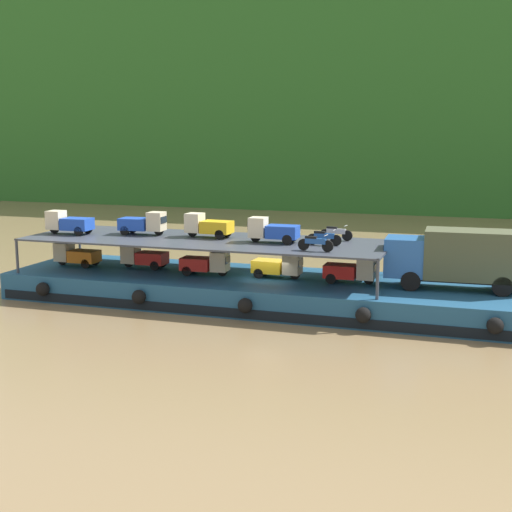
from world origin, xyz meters
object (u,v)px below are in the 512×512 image
(mini_truck_lower_mid, at_px, (206,263))
(mini_truck_upper_bow, at_px, (273,230))
(cargo_barge, at_px, (268,291))
(mini_truck_lower_fore, at_px, (278,266))
(mini_truck_upper_stern, at_px, (69,223))
(covered_lorry, at_px, (457,257))
(mini_truck_lower_stern, at_px, (76,255))
(mini_truck_upper_mid, at_px, (143,223))
(motorcycle_upper_centre, at_px, (324,237))
(mini_truck_lower_aft, at_px, (144,257))
(mini_truck_upper_fore, at_px, (208,226))
(motorcycle_upper_port, at_px, (315,243))
(mini_truck_lower_bow, at_px, (351,270))
(motorcycle_upper_stbd, at_px, (336,233))

(mini_truck_lower_mid, height_order, mini_truck_upper_bow, mini_truck_upper_bow)
(cargo_barge, distance_m, mini_truck_upper_bow, 3.45)
(mini_truck_lower_fore, height_order, mini_truck_upper_stern, mini_truck_upper_stern)
(covered_lorry, height_order, mini_truck_lower_stern, covered_lorry)
(mini_truck_upper_mid, distance_m, motorcycle_upper_centre, 11.08)
(cargo_barge, height_order, mini_truck_lower_fore, mini_truck_lower_fore)
(mini_truck_lower_mid, height_order, mini_truck_upper_stern, mini_truck_upper_stern)
(mini_truck_lower_mid, xyz_separation_m, mini_truck_lower_fore, (4.13, 0.51, 0.00))
(cargo_barge, height_order, mini_truck_lower_aft, mini_truck_lower_aft)
(mini_truck_lower_aft, bearing_deg, cargo_barge, -3.42)
(mini_truck_upper_fore, relative_size, motorcycle_upper_port, 1.46)
(covered_lorry, distance_m, mini_truck_lower_bow, 5.54)
(mini_truck_lower_fore, bearing_deg, mini_truck_upper_bow, -146.30)
(mini_truck_upper_stern, height_order, mini_truck_upper_fore, same)
(covered_lorry, relative_size, mini_truck_lower_aft, 2.86)
(mini_truck_upper_mid, height_order, mini_truck_upper_bow, same)
(mini_truck_lower_bow, bearing_deg, covered_lorry, 2.14)
(mini_truck_lower_bow, distance_m, motorcycle_upper_centre, 2.29)
(mini_truck_lower_stern, xyz_separation_m, mini_truck_lower_mid, (8.53, -0.08, 0.00))
(mini_truck_upper_stern, xyz_separation_m, mini_truck_upper_mid, (4.36, 1.17, 0.00))
(covered_lorry, distance_m, mini_truck_lower_mid, 13.71)
(mini_truck_lower_stern, height_order, mini_truck_upper_fore, mini_truck_upper_fore)
(mini_truck_lower_fore, relative_size, mini_truck_upper_bow, 1.01)
(mini_truck_upper_bow, distance_m, motorcycle_upper_stbd, 3.71)
(cargo_barge, relative_size, mini_truck_upper_fore, 10.82)
(cargo_barge, distance_m, mini_truck_lower_mid, 3.92)
(cargo_barge, distance_m, mini_truck_upper_stern, 12.82)
(mini_truck_lower_fore, xyz_separation_m, mini_truck_upper_bow, (-0.27, -0.18, 2.00))
(mini_truck_lower_mid, height_order, mini_truck_lower_bow, same)
(cargo_barge, relative_size, mini_truck_lower_aft, 10.84)
(cargo_barge, relative_size, mini_truck_upper_bow, 10.87)
(mini_truck_lower_stern, height_order, motorcycle_upper_port, motorcycle_upper_port)
(motorcycle_upper_centre, bearing_deg, mini_truck_lower_bow, 3.66)
(mini_truck_lower_bow, xyz_separation_m, mini_truck_upper_bow, (-4.36, -0.11, 2.00))
(mini_truck_lower_bow, xyz_separation_m, motorcycle_upper_centre, (-1.49, -0.10, 1.74))
(mini_truck_upper_stern, distance_m, motorcycle_upper_port, 15.51)
(mini_truck_upper_stern, height_order, motorcycle_upper_stbd, mini_truck_upper_stern)
(mini_truck_lower_stern, bearing_deg, mini_truck_lower_aft, 9.52)
(mini_truck_lower_stern, relative_size, mini_truck_upper_bow, 0.99)
(mini_truck_lower_mid, relative_size, motorcycle_upper_stbd, 1.47)
(mini_truck_upper_mid, bearing_deg, mini_truck_lower_mid, -11.16)
(mini_truck_lower_stern, distance_m, mini_truck_lower_mid, 8.53)
(mini_truck_lower_aft, distance_m, mini_truck_upper_bow, 8.46)
(motorcycle_upper_stbd, bearing_deg, mini_truck_lower_mid, -161.39)
(mini_truck_lower_stern, bearing_deg, cargo_barge, 1.06)
(cargo_barge, relative_size, motorcycle_upper_centre, 15.80)
(mini_truck_upper_fore, height_order, motorcycle_upper_stbd, mini_truck_upper_fore)
(covered_lorry, xyz_separation_m, mini_truck_upper_bow, (-9.80, -0.31, 1.00))
(motorcycle_upper_centre, bearing_deg, mini_truck_upper_fore, 174.32)
(mini_truck_upper_fore, relative_size, motorcycle_upper_centre, 1.46)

